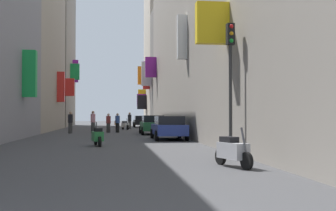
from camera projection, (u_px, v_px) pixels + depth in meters
name	position (u px, v px, depth m)	size (l,w,h in m)	color
ground_plane	(106.00, 134.00, 32.12)	(140.00, 140.00, 0.00)	#424244
building_left_mid_a	(23.00, 22.00, 39.94)	(7.30, 16.13, 20.60)	#9E9384
building_left_mid_c	(48.00, 56.00, 54.98)	(7.16, 12.22, 18.31)	gray
building_right_mid_a	(177.00, 70.00, 50.00)	(7.22, 4.34, 13.75)	slate
building_right_mid_b	(168.00, 54.00, 57.67)	(7.28, 10.99, 19.76)	#B2A899
parked_car_blue	(169.00, 127.00, 25.02)	(1.92, 4.18, 1.40)	navy
parked_car_black	(141.00, 121.00, 50.86)	(1.89, 3.95, 1.38)	black
parked_car_green	(153.00, 124.00, 31.89)	(1.87, 3.94, 1.43)	#236638
scooter_orange	(117.00, 123.00, 52.34)	(0.58, 1.99, 1.13)	orange
scooter_green	(98.00, 136.00, 19.85)	(0.63, 1.75, 1.13)	#287F3D
scooter_silver	(233.00, 151.00, 11.81)	(0.73, 1.75, 1.13)	#ADADB2
scooter_white	(125.00, 125.00, 41.85)	(0.77, 1.83, 1.13)	silver
scooter_blue	(143.00, 124.00, 46.02)	(0.52, 1.95, 1.13)	#2D4CAD
pedestrian_crossing	(108.00, 123.00, 35.13)	(0.45, 0.45, 1.60)	#353535
pedestrian_near_left	(118.00, 123.00, 35.27)	(0.45, 0.45, 1.61)	black
pedestrian_near_right	(93.00, 122.00, 33.87)	(0.40, 0.40, 1.80)	#383838
pedestrian_mid_street	(70.00, 122.00, 33.37)	(0.53, 0.53, 1.75)	#383838
pedestrian_far_away	(130.00, 121.00, 43.98)	(0.54, 0.54, 1.74)	#3B3B3B
traffic_light_near_corner	(231.00, 67.00, 14.71)	(0.26, 0.34, 4.68)	#2D2D2D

